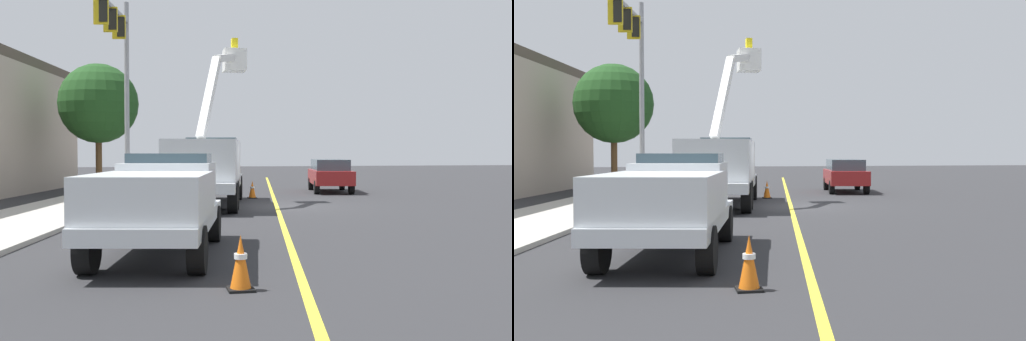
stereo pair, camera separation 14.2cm
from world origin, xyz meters
TOP-DOWN VIEW (x-y plane):
  - ground at (0.00, 0.00)m, footprint 120.00×120.00m
  - sidewalk_far_side at (1.48, 7.53)m, footprint 59.57×15.09m
  - lane_centre_stripe at (0.00, 0.00)m, footprint 49.10×9.78m
  - utility_bucket_truck at (1.14, 2.50)m, footprint 8.53×4.03m
  - service_pickup_truck at (-9.80, 4.67)m, footprint 5.90×3.14m
  - passing_minivan at (7.52, -4.57)m, footprint 5.08×2.79m
  - traffic_cone_leading at (-13.04, 3.56)m, footprint 0.40×0.40m
  - traffic_cone_mid_front at (4.15, 0.17)m, footprint 0.40×0.40m
  - traffic_signal_mast at (4.21, 5.95)m, footprint 5.07×1.23m
  - street_tree_right at (9.17, 7.19)m, footprint 4.03×4.03m

SIDE VIEW (x-z plane):
  - ground at x=0.00m, z-range 0.00..0.00m
  - lane_centre_stripe at x=0.00m, z-range 0.00..0.01m
  - sidewalk_far_side at x=1.48m, z-range 0.00..0.12m
  - traffic_cone_mid_front at x=4.15m, z-range -0.01..0.79m
  - traffic_cone_leading at x=-13.04m, z-range -0.01..0.84m
  - passing_minivan at x=7.52m, z-range 0.13..1.82m
  - service_pickup_truck at x=-9.80m, z-range 0.09..2.15m
  - utility_bucket_truck at x=1.14m, z-range -1.78..4.99m
  - street_tree_right at x=9.17m, z-range 1.25..7.80m
  - traffic_signal_mast at x=4.21m, z-range 1.68..10.53m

